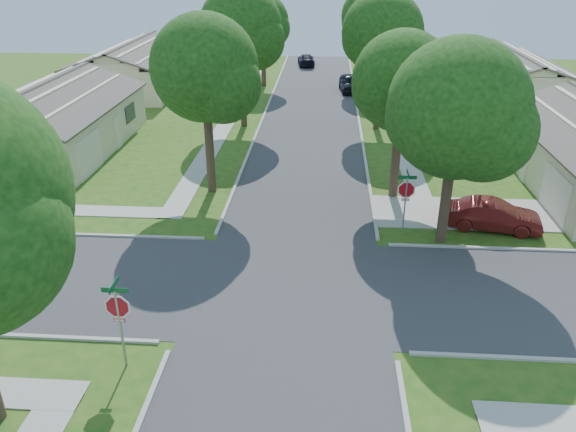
% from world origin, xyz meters
% --- Properties ---
extents(ground, '(100.00, 100.00, 0.00)m').
position_xyz_m(ground, '(0.00, 0.00, 0.00)').
color(ground, '#265417').
rests_on(ground, ground).
extents(road_ns, '(7.00, 100.00, 0.02)m').
position_xyz_m(road_ns, '(0.00, 0.00, 0.00)').
color(road_ns, '#333335').
rests_on(road_ns, ground).
extents(sidewalk_ne, '(1.20, 40.00, 0.04)m').
position_xyz_m(sidewalk_ne, '(6.10, 26.00, 0.02)').
color(sidewalk_ne, '#9E9B91').
rests_on(sidewalk_ne, ground).
extents(sidewalk_nw, '(1.20, 40.00, 0.04)m').
position_xyz_m(sidewalk_nw, '(-6.10, 26.00, 0.02)').
color(sidewalk_nw, '#9E9B91').
rests_on(sidewalk_nw, ground).
extents(driveway, '(8.80, 3.60, 0.05)m').
position_xyz_m(driveway, '(7.90, 7.10, 0.03)').
color(driveway, '#9E9B91').
rests_on(driveway, ground).
extents(stop_sign_sw, '(1.05, 0.80, 2.98)m').
position_xyz_m(stop_sign_sw, '(-4.70, -4.70, 2.03)').
color(stop_sign_sw, gray).
rests_on(stop_sign_sw, ground).
extents(stop_sign_ne, '(1.05, 0.80, 2.98)m').
position_xyz_m(stop_sign_ne, '(4.70, 4.70, 2.03)').
color(stop_sign_ne, gray).
rests_on(stop_sign_ne, ground).
extents(tree_e_near, '(4.97, 4.80, 8.28)m').
position_xyz_m(tree_e_near, '(4.75, 9.01, 5.64)').
color(tree_e_near, '#38281C').
rests_on(tree_e_near, ground).
extents(tree_e_mid, '(5.59, 5.40, 9.21)m').
position_xyz_m(tree_e_mid, '(4.76, 21.01, 6.25)').
color(tree_e_mid, '#38281C').
rests_on(tree_e_mid, ground).
extents(tree_e_far, '(5.17, 5.00, 8.72)m').
position_xyz_m(tree_e_far, '(4.75, 34.01, 5.98)').
color(tree_e_far, '#38281C').
rests_on(tree_e_far, ground).
extents(tree_w_near, '(5.38, 5.20, 8.97)m').
position_xyz_m(tree_w_near, '(-4.64, 9.01, 6.12)').
color(tree_w_near, '#38281C').
rests_on(tree_w_near, ground).
extents(tree_w_mid, '(5.80, 5.60, 9.56)m').
position_xyz_m(tree_w_mid, '(-4.64, 21.01, 6.49)').
color(tree_w_mid, '#38281C').
rests_on(tree_w_mid, ground).
extents(tree_w_far, '(4.76, 4.60, 8.04)m').
position_xyz_m(tree_w_far, '(-4.65, 34.01, 5.51)').
color(tree_w_far, '#38281C').
rests_on(tree_w_far, ground).
extents(tree_ne_corner, '(5.80, 5.60, 8.66)m').
position_xyz_m(tree_ne_corner, '(6.36, 4.21, 5.59)').
color(tree_ne_corner, '#38281C').
rests_on(tree_ne_corner, ground).
extents(house_ne_far, '(8.42, 13.60, 4.23)m').
position_xyz_m(house_ne_far, '(15.99, 29.00, 1.52)').
color(house_ne_far, beige).
rests_on(house_ne_far, ground).
extents(house_nw_near, '(8.42, 13.60, 4.23)m').
position_xyz_m(house_nw_near, '(-15.99, 15.00, 1.52)').
color(house_nw_near, beige).
rests_on(house_nw_near, ground).
extents(house_nw_far, '(8.42, 13.60, 4.23)m').
position_xyz_m(house_nw_far, '(-15.99, 32.00, 1.52)').
color(house_nw_far, beige).
rests_on(house_nw_far, ground).
extents(car_driveway, '(4.29, 2.15, 1.35)m').
position_xyz_m(car_driveway, '(8.82, 5.50, 0.68)').
color(car_driveway, '#531211').
rests_on(car_driveway, ground).
extents(car_curb_east, '(2.18, 4.51, 1.49)m').
position_xyz_m(car_curb_east, '(3.20, 32.36, 0.74)').
color(car_curb_east, black).
rests_on(car_curb_east, ground).
extents(car_curb_west, '(2.11, 4.29, 1.20)m').
position_xyz_m(car_curb_west, '(-1.20, 44.28, 0.60)').
color(car_curb_west, black).
rests_on(car_curb_west, ground).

